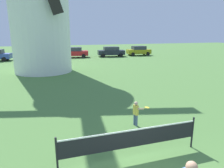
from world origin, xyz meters
name	(u,v)px	position (x,y,z in m)	size (l,w,h in m)	color
tennis_net	(132,139)	(0.15, 1.56, 0.68)	(4.52, 0.06, 1.10)	black
player_far	(136,112)	(1.27, 3.71, 0.60)	(0.71, 0.35, 1.06)	slate
parked_car_cream	(35,53)	(-3.86, 29.11, 0.81)	(4.36, 2.19, 1.56)	silver
parked_car_red	(73,52)	(1.85, 28.84, 0.81)	(4.67, 2.37, 1.56)	red
parked_car_black	(111,51)	(7.80, 28.21, 0.81)	(4.39, 2.25, 1.56)	#1E232D
parked_car_mustard	(139,51)	(12.77, 28.44, 0.81)	(4.02, 2.04, 1.56)	#999919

